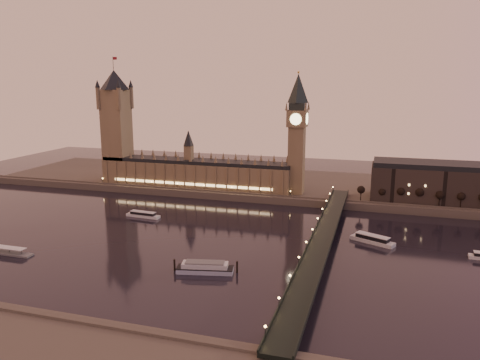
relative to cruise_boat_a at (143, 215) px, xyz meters
The scene contains 17 objects.
ground 59.64m from the cruise_boat_a, 35.99° to the right, with size 700.00×700.00×0.00m, color black.
far_embankment 151.70m from the cruise_boat_a, 58.96° to the left, with size 560.00×130.00×6.00m, color #423D35.
palace_of_westminster 88.58m from the cruise_boat_a, 84.61° to the left, with size 180.00×26.62×52.00m.
victoria_tower 128.92m from the cruise_boat_a, 129.85° to the left, with size 31.68×31.68×118.00m.
big_ben 147.26m from the cruise_boat_a, 40.06° to the left, with size 17.68×17.68×104.00m.
westminster_bridge 144.21m from the cruise_boat_a, 14.06° to the right, with size 13.20×260.00×15.30m.
city_block 262.19m from the cruise_boat_a, 21.52° to the left, with size 155.00×45.00×34.00m.
bare_tree_0 176.32m from the cruise_boat_a, 24.88° to the left, with size 5.83×5.83×11.84m.
bare_tree_1 189.83m from the cruise_boat_a, 22.99° to the left, with size 5.83×5.83×11.84m.
bare_tree_2 203.52m from the cruise_boat_a, 21.36° to the left, with size 5.83×5.83×11.84m.
bare_tree_3 217.35m from the cruise_boat_a, 19.93° to the left, with size 5.83×5.83×11.84m.
bare_tree_4 231.31m from the cruise_boat_a, 18.68° to the left, with size 5.83×5.83×11.84m.
bare_tree_5 245.37m from the cruise_boat_a, 17.57° to the left, with size 5.83×5.83×11.84m.
cruise_boat_a is the anchor object (origin of this frame).
cruise_boat_b 169.75m from the cruise_boat_a, ahead, with size 28.97×18.90×5.30m.
moored_barge 119.04m from the cruise_boat_a, 45.54° to the right, with size 34.79×14.80×6.51m.
pontoon_pier 102.97m from the cruise_boat_a, 114.69° to the right, with size 37.84×6.31×10.09m.
Camera 1 is at (122.52, -272.70, 102.26)m, focal length 35.00 mm.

